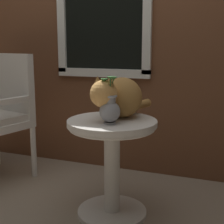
% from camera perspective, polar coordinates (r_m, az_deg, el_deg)
% --- Properties ---
extents(ground_plane, '(6.00, 6.00, 0.00)m').
position_cam_1_polar(ground_plane, '(2.32, -7.69, -16.40)').
color(ground_plane, gray).
extents(back_wall, '(4.00, 0.07, 2.60)m').
position_cam_1_polar(back_wall, '(2.86, 0.23, 15.86)').
color(back_wall, brown).
rests_on(back_wall, ground_plane).
extents(wicker_side_table, '(0.55, 0.55, 0.63)m').
position_cam_1_polar(wicker_side_table, '(2.09, 0.00, -6.80)').
color(wicker_side_table, silver).
rests_on(wicker_side_table, ground_plane).
extents(cat, '(0.32, 0.56, 0.27)m').
position_cam_1_polar(cat, '(2.07, 1.17, 2.60)').
color(cat, '#AD7A3D').
rests_on(cat, wicker_side_table).
extents(pewter_vase_with_ivy, '(0.12, 0.12, 0.28)m').
position_cam_1_polar(pewter_vase_with_ivy, '(1.92, -0.37, 0.58)').
color(pewter_vase_with_ivy, '#99999E').
rests_on(pewter_vase_with_ivy, wicker_side_table).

